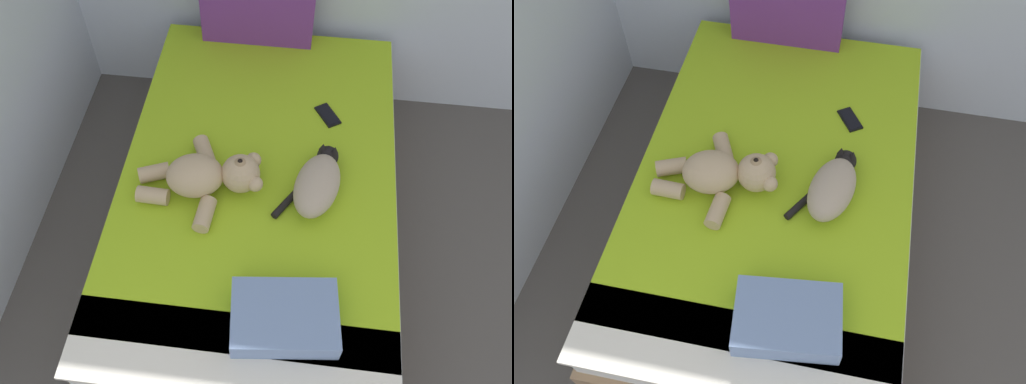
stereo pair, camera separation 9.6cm
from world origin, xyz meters
TOP-DOWN VIEW (x-y plane):
  - bed at (1.20, 2.60)m, footprint 1.30×2.04m
  - patterned_cushion at (1.08, 3.53)m, footprint 0.60×0.14m
  - cat at (1.47, 2.52)m, footprint 0.32×0.42m
  - teddy_bear at (0.99, 2.49)m, footprint 0.58×0.50m
  - cell_phone at (1.50, 2.98)m, footprint 0.14×0.16m
  - throw_pillow at (1.38, 1.89)m, footprint 0.43×0.32m

SIDE VIEW (x-z plane):
  - bed at x=1.20m, z-range 0.00..0.54m
  - cell_phone at x=1.50m, z-range 0.54..0.55m
  - throw_pillow at x=1.38m, z-range 0.54..0.65m
  - cat at x=1.47m, z-range 0.54..0.69m
  - teddy_bear at x=0.99m, z-range 0.53..0.71m
  - patterned_cushion at x=1.08m, z-range 0.54..1.02m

